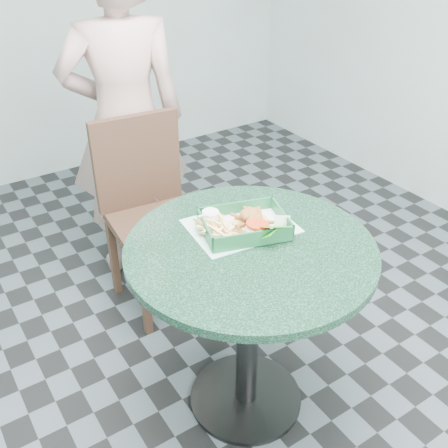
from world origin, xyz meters
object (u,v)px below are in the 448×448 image
diner_person (124,106)px  sauce_ramekin (209,225)px  food_basket (244,232)px  crab_sandwich (250,222)px  cafe_table (249,289)px  dining_chair (150,201)px

diner_person → sauce_ramekin: diner_person is taller
diner_person → food_basket: 1.05m
food_basket → crab_sandwich: (0.03, 0.00, 0.03)m
cafe_table → crab_sandwich: bearing=55.1°
food_basket → sauce_ramekin: sauce_ramekin is taller
crab_sandwich → sauce_ramekin: size_ratio=2.13×
food_basket → crab_sandwich: 0.04m
food_basket → crab_sandwich: crab_sandwich is taller
sauce_ramekin → dining_chair: bearing=82.4°
cafe_table → food_basket: 0.21m
dining_chair → sauce_ramekin: bearing=-92.5°
cafe_table → food_basket: size_ratio=2.97×
food_basket → diner_person: bearing=88.7°
diner_person → cafe_table: bearing=103.4°
dining_chair → cafe_table: bearing=-86.3°
dining_chair → food_basket: dining_chair is taller
cafe_table → sauce_ramekin: (-0.07, 0.15, 0.22)m
diner_person → sauce_ramekin: 0.99m
sauce_ramekin → diner_person: bearing=82.5°
diner_person → crab_sandwich: (0.00, -1.04, -0.11)m
food_basket → cafe_table: bearing=-111.0°
food_basket → sauce_ramekin: (-0.11, 0.06, 0.03)m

